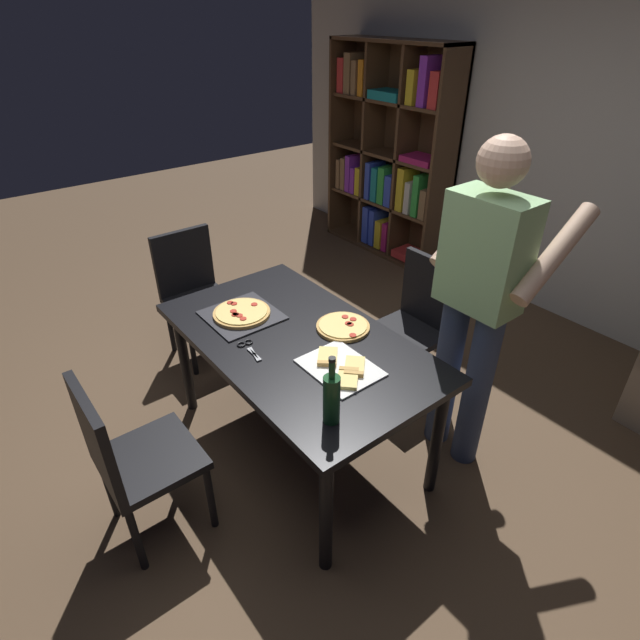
# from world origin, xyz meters

# --- Properties ---
(ground_plane) EXTENTS (12.00, 12.00, 0.00)m
(ground_plane) POSITION_xyz_m (0.00, 0.00, 0.00)
(ground_plane) COLOR brown
(back_wall) EXTENTS (6.40, 0.10, 2.80)m
(back_wall) POSITION_xyz_m (0.00, 2.60, 1.40)
(back_wall) COLOR silver
(back_wall) RESTS_ON ground_plane
(dining_table) EXTENTS (1.53, 0.87, 0.75)m
(dining_table) POSITION_xyz_m (0.00, 0.00, 0.67)
(dining_table) COLOR black
(dining_table) RESTS_ON ground_plane
(chair_near_camera) EXTENTS (0.42, 0.42, 0.90)m
(chair_near_camera) POSITION_xyz_m (-0.00, -0.92, 0.51)
(chair_near_camera) COLOR black
(chair_near_camera) RESTS_ON ground_plane
(chair_far_side) EXTENTS (0.42, 0.42, 0.90)m
(chair_far_side) POSITION_xyz_m (0.00, 0.92, 0.51)
(chair_far_side) COLOR black
(chair_far_side) RESTS_ON ground_plane
(chair_left_end) EXTENTS (0.42, 0.42, 0.90)m
(chair_left_end) POSITION_xyz_m (-1.25, 0.00, 0.51)
(chair_left_end) COLOR black
(chair_left_end) RESTS_ON ground_plane
(bookshelf) EXTENTS (1.40, 0.35, 1.95)m
(bookshelf) POSITION_xyz_m (-1.73, 2.38, 0.94)
(bookshelf) COLOR #513823
(bookshelf) RESTS_ON ground_plane
(person_serving_pizza) EXTENTS (0.55, 0.54, 1.75)m
(person_serving_pizza) POSITION_xyz_m (0.55, 0.70, 1.00)
(person_serving_pizza) COLOR #38476B
(person_serving_pizza) RESTS_ON ground_plane
(pepperoni_pizza_on_tray) EXTENTS (0.37, 0.37, 0.04)m
(pepperoni_pizza_on_tray) POSITION_xyz_m (-0.36, -0.11, 0.77)
(pepperoni_pizza_on_tray) COLOR #2D2D33
(pepperoni_pizza_on_tray) RESTS_ON dining_table
(pizza_slices_on_towel) EXTENTS (0.36, 0.28, 0.03)m
(pizza_slices_on_towel) POSITION_xyz_m (0.34, 0.01, 0.76)
(pizza_slices_on_towel) COLOR white
(pizza_slices_on_towel) RESTS_ON dining_table
(wine_bottle) EXTENTS (0.07, 0.07, 0.32)m
(wine_bottle) POSITION_xyz_m (0.57, -0.24, 0.87)
(wine_bottle) COLOR #194723
(wine_bottle) RESTS_ON dining_table
(kitchen_scissors) EXTENTS (0.20, 0.09, 0.01)m
(kitchen_scissors) POSITION_xyz_m (-0.08, -0.24, 0.76)
(kitchen_scissors) COLOR silver
(kitchen_scissors) RESTS_ON dining_table
(second_pizza_plain) EXTENTS (0.28, 0.28, 0.03)m
(second_pizza_plain) POSITION_xyz_m (0.08, 0.24, 0.76)
(second_pizza_plain) COLOR tan
(second_pizza_plain) RESTS_ON dining_table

